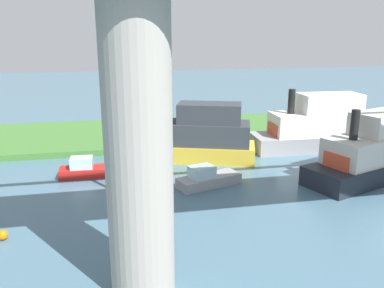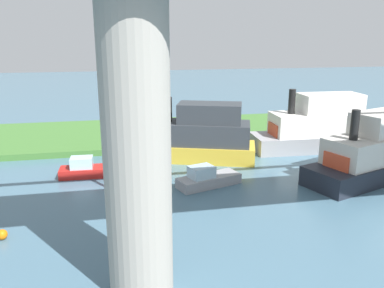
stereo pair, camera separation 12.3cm
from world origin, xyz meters
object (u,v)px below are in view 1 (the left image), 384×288
(motorboat_white, at_px, (88,169))
(riverboat_paddlewheel, at_px, (207,179))
(mooring_post, at_px, (240,135))
(houseboat_blue, at_px, (316,127))
(person_on_bank, at_px, (231,126))
(bridge_pylon, at_px, (139,151))
(marker_buoy, at_px, (3,235))
(pontoon_yellow, at_px, (373,152))
(motorboat_red, at_px, (197,137))

(motorboat_white, height_order, riverboat_paddlewheel, riverboat_paddlewheel)
(mooring_post, distance_m, motorboat_white, 13.78)
(houseboat_blue, bearing_deg, person_on_bank, -39.58)
(person_on_bank, xyz_separation_m, mooring_post, (0.03, 2.77, -0.21))
(bridge_pylon, bearing_deg, person_on_bank, -115.23)
(riverboat_paddlewheel, xyz_separation_m, marker_buoy, (11.22, 4.87, -0.25))
(mooring_post, relative_size, riverboat_paddlewheel, 0.22)
(bridge_pylon, height_order, houseboat_blue, bridge_pylon)
(pontoon_yellow, relative_size, motorboat_red, 1.01)
(pontoon_yellow, distance_m, motorboat_red, 12.54)
(person_on_bank, relative_size, houseboat_blue, 0.14)
(motorboat_red, bearing_deg, bridge_pylon, 70.46)
(pontoon_yellow, bearing_deg, houseboat_blue, -88.42)
(mooring_post, xyz_separation_m, riverboat_paddlewheel, (5.10, 8.74, -0.50))
(houseboat_blue, relative_size, motorboat_red, 1.02)
(pontoon_yellow, height_order, motorboat_red, pontoon_yellow)
(mooring_post, bearing_deg, bridge_pylon, 61.66)
(person_on_bank, bearing_deg, mooring_post, 89.28)
(person_on_bank, distance_m, mooring_post, 2.78)
(riverboat_paddlewheel, height_order, marker_buoy, riverboat_paddlewheel)
(marker_buoy, bearing_deg, mooring_post, -140.19)
(pontoon_yellow, bearing_deg, motorboat_white, -12.52)
(mooring_post, height_order, houseboat_blue, houseboat_blue)
(mooring_post, height_order, motorboat_white, mooring_post)
(person_on_bank, bearing_deg, riverboat_paddlewheel, 65.95)
(mooring_post, xyz_separation_m, pontoon_yellow, (-6.21, 9.50, 0.83))
(riverboat_paddlewheel, bearing_deg, mooring_post, -120.28)
(bridge_pylon, relative_size, motorboat_white, 2.64)
(marker_buoy, bearing_deg, person_on_bank, -134.97)
(riverboat_paddlewheel, bearing_deg, pontoon_yellow, 176.12)
(bridge_pylon, bearing_deg, houseboat_blue, -134.26)
(riverboat_paddlewheel, bearing_deg, houseboat_blue, -149.41)
(pontoon_yellow, height_order, marker_buoy, pontoon_yellow)
(bridge_pylon, distance_m, motorboat_red, 17.06)
(bridge_pylon, height_order, motorboat_white, bridge_pylon)
(marker_buoy, bearing_deg, motorboat_white, -113.54)
(motorboat_red, bearing_deg, motorboat_white, 15.86)
(person_on_bank, bearing_deg, pontoon_yellow, 116.72)
(mooring_post, relative_size, motorboat_red, 0.10)
(riverboat_paddlewheel, bearing_deg, marker_buoy, 23.46)
(bridge_pylon, xyz_separation_m, marker_buoy, (6.26, -5.06, -5.24))
(person_on_bank, relative_size, motorboat_white, 0.33)
(motorboat_white, xyz_separation_m, houseboat_blue, (-18.72, -3.13, 1.43))
(pontoon_yellow, bearing_deg, person_on_bank, -63.28)
(pontoon_yellow, relative_size, riverboat_paddlewheel, 2.30)
(bridge_pylon, relative_size, riverboat_paddlewheel, 2.48)
(houseboat_blue, bearing_deg, marker_buoy, 27.12)
(person_on_bank, distance_m, pontoon_yellow, 13.75)
(person_on_bank, relative_size, motorboat_red, 0.14)
(mooring_post, distance_m, marker_buoy, 21.27)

